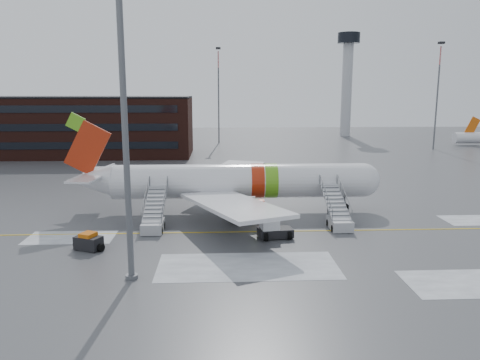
{
  "coord_description": "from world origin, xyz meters",
  "views": [
    {
      "loc": [
        -8.21,
        -44.35,
        13.41
      ],
      "look_at": [
        -5.91,
        4.85,
        4.0
      ],
      "focal_mm": 35.0,
      "sensor_mm": 36.0,
      "label": 1
    }
  ],
  "objects_px": {
    "airliner": "(231,182)",
    "light_mast_near": "(123,85)",
    "baggage_tractor": "(89,242)",
    "airstair_aft": "(154,219)",
    "pushback_tug": "(273,230)",
    "airstair_fwd": "(338,216)"
  },
  "relations": [
    {
      "from": "airliner",
      "to": "light_mast_near",
      "type": "relative_size",
      "value": 1.31
    },
    {
      "from": "airstair_aft",
      "to": "pushback_tug",
      "type": "relative_size",
      "value": 2.29
    },
    {
      "from": "light_mast_near",
      "to": "airliner",
      "type": "bearing_deg",
      "value": 67.74
    },
    {
      "from": "airliner",
      "to": "baggage_tractor",
      "type": "distance_m",
      "value": 17.8
    },
    {
      "from": "pushback_tug",
      "to": "baggage_tractor",
      "type": "xyz_separation_m",
      "value": [
        -16.2,
        -2.5,
        -0.16
      ]
    },
    {
      "from": "airliner",
      "to": "pushback_tug",
      "type": "height_order",
      "value": "airliner"
    },
    {
      "from": "airstair_fwd",
      "to": "light_mast_near",
      "type": "height_order",
      "value": "light_mast_near"
    },
    {
      "from": "airliner",
      "to": "airstair_fwd",
      "type": "distance_m",
      "value": 12.63
    },
    {
      "from": "pushback_tug",
      "to": "airstair_aft",
      "type": "bearing_deg",
      "value": 163.93
    },
    {
      "from": "airstair_fwd",
      "to": "light_mast_near",
      "type": "xyz_separation_m",
      "value": [
        -18.26,
        -12.33,
        12.7
      ]
    },
    {
      "from": "airliner",
      "to": "light_mast_near",
      "type": "xyz_separation_m",
      "value": [
        -7.72,
        -18.86,
        10.35
      ]
    },
    {
      "from": "pushback_tug",
      "to": "baggage_tractor",
      "type": "height_order",
      "value": "pushback_tug"
    },
    {
      "from": "light_mast_near",
      "to": "airstair_aft",
      "type": "bearing_deg",
      "value": 90.09
    },
    {
      "from": "baggage_tractor",
      "to": "light_mast_near",
      "type": "relative_size",
      "value": 0.11
    },
    {
      "from": "airliner",
      "to": "pushback_tug",
      "type": "xyz_separation_m",
      "value": [
        3.66,
        -9.82,
        -2.62
      ]
    },
    {
      "from": "airstair_aft",
      "to": "pushback_tug",
      "type": "distance_m",
      "value": 11.86
    },
    {
      "from": "airliner",
      "to": "baggage_tractor",
      "type": "xyz_separation_m",
      "value": [
        -12.54,
        -12.32,
        -2.78
      ]
    },
    {
      "from": "airstair_fwd",
      "to": "pushback_tug",
      "type": "relative_size",
      "value": 2.29
    },
    {
      "from": "airstair_aft",
      "to": "light_mast_near",
      "type": "relative_size",
      "value": 0.29
    },
    {
      "from": "light_mast_near",
      "to": "pushback_tug",
      "type": "bearing_deg",
      "value": 38.49
    },
    {
      "from": "airliner",
      "to": "baggage_tractor",
      "type": "height_order",
      "value": "airliner"
    },
    {
      "from": "airliner",
      "to": "baggage_tractor",
      "type": "bearing_deg",
      "value": -135.51
    }
  ]
}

